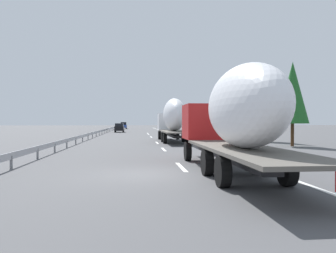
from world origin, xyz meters
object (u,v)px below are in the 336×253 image
truck_trailing (233,116)px  road_sign (177,120)px  car_black_suv (119,128)px  truck_lead (173,118)px  car_blue_sedan (124,125)px

truck_trailing → road_sign: truck_trailing is taller
car_black_suv → road_sign: bearing=-137.3°
truck_trailing → road_sign: size_ratio=4.12×
truck_trailing → road_sign: (42.69, -3.10, -0.08)m
truck_lead → road_sign: truck_lead is taller
truck_lead → car_blue_sedan: 62.00m
car_black_suv → car_blue_sedan: size_ratio=0.98×
car_black_suv → car_blue_sedan: car_blue_sedan is taller
truck_trailing → car_black_suv: bearing=7.6°
truck_trailing → car_blue_sedan: truck_trailing is taller
car_blue_sedan → road_sign: size_ratio=1.39×
truck_trailing → truck_lead: bearing=0.0°
truck_lead → road_sign: 20.99m
truck_lead → car_blue_sedan: (61.53, 7.39, -1.56)m
truck_trailing → car_blue_sedan: 83.80m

